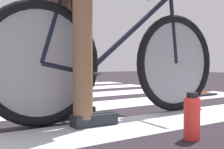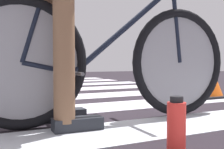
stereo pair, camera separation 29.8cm
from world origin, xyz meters
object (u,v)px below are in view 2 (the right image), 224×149
bicycle_1_of_4 (110,58)px  traffic_cone (204,73)px  cyclist_1_of_4 (58,6)px  water_bottle (176,125)px  bicycle_3_of_4 (13,61)px

bicycle_1_of_4 → traffic_cone: (1.41, 0.66, -0.14)m
cyclist_1_of_4 → traffic_cone: size_ratio=1.96×
bicycle_1_of_4 → cyclist_1_of_4: 0.42m
water_bottle → bicycle_3_of_4: bearing=91.5°
bicycle_3_of_4 → traffic_cone: (1.52, -2.81, -0.14)m
cyclist_1_of_4 → water_bottle: bearing=-62.5°
cyclist_1_of_4 → traffic_cone: 1.88m
bicycle_3_of_4 → traffic_cone: size_ratio=3.31×
bicycle_1_of_4 → water_bottle: bearing=-88.4°
water_bottle → traffic_cone: 1.92m
bicycle_1_of_4 → bicycle_3_of_4: size_ratio=1.00×
bicycle_3_of_4 → water_bottle: bicycle_3_of_4 is taller
traffic_cone → cyclist_1_of_4: bearing=-159.3°
bicycle_1_of_4 → water_bottle: 0.69m
traffic_cone → water_bottle: bearing=-137.6°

